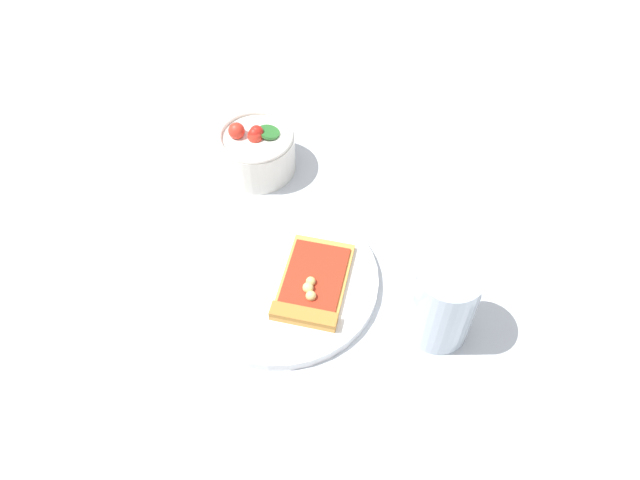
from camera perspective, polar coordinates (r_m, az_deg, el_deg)
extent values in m
plane|color=silver|center=(0.85, -3.93, -1.80)|extent=(2.40, 2.40, 0.00)
cylinder|color=white|center=(0.82, -3.62, -3.65)|extent=(0.26, 0.26, 0.01)
cube|color=gold|center=(0.80, -0.55, -3.81)|extent=(0.16, 0.13, 0.01)
cube|color=#B77A33|center=(0.77, -1.53, -7.07)|extent=(0.05, 0.08, 0.02)
cube|color=#B22D19|center=(0.80, -0.56, -3.59)|extent=(0.13, 0.12, 0.00)
sphere|color=#F2D87F|center=(0.78, -1.11, -4.42)|extent=(0.01, 0.01, 0.01)
sphere|color=#EAD172|center=(0.79, -0.86, -3.84)|extent=(0.01, 0.01, 0.01)
sphere|color=#F2D87F|center=(0.78, -0.85, -5.17)|extent=(0.01, 0.01, 0.01)
cylinder|color=white|center=(0.94, -5.83, 8.02)|extent=(0.11, 0.11, 0.06)
torus|color=white|center=(0.92, -6.00, 9.54)|extent=(0.11, 0.11, 0.01)
sphere|color=red|center=(0.92, -6.00, 9.50)|extent=(0.02, 0.02, 0.02)
sphere|color=red|center=(0.92, -5.87, 9.88)|extent=(0.02, 0.02, 0.02)
sphere|color=red|center=(0.92, -7.71, 9.97)|extent=(0.02, 0.02, 0.02)
sphere|color=red|center=(0.92, -6.03, 9.64)|extent=(0.02, 0.02, 0.02)
sphere|color=red|center=(0.91, -6.05, 9.73)|extent=(0.02, 0.02, 0.02)
cylinder|color=#2D722D|center=(0.92, -4.75, 9.90)|extent=(0.04, 0.04, 0.01)
cylinder|color=silver|center=(0.75, 11.31, -5.68)|extent=(0.08, 0.08, 0.12)
cylinder|color=black|center=(0.75, 11.27, -5.82)|extent=(0.07, 0.07, 0.11)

